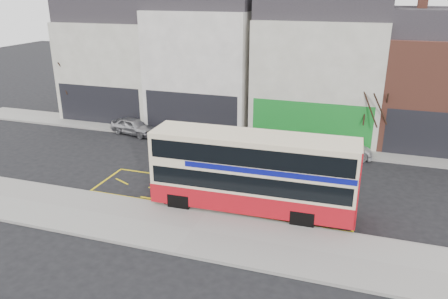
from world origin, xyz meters
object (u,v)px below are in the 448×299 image
(bus_stop_post, at_px, (165,173))
(car_white, at_px, (339,149))
(street_tree_left, at_px, (69,68))
(car_grey, at_px, (246,143))
(double_decker_bus, at_px, (253,172))
(street_tree_right, at_px, (377,99))
(car_silver, at_px, (133,126))

(bus_stop_post, distance_m, car_white, 12.64)
(car_white, bearing_deg, street_tree_left, 68.76)
(car_grey, bearing_deg, car_white, -60.00)
(bus_stop_post, height_order, street_tree_left, street_tree_left)
(double_decker_bus, height_order, car_white, double_decker_bus)
(double_decker_bus, xyz_separation_m, street_tree_left, (-18.77, 11.38, 2.20))
(bus_stop_post, relative_size, car_white, 0.66)
(double_decker_bus, bearing_deg, car_grey, 106.05)
(car_white, relative_size, street_tree_right, 0.80)
(car_white, bearing_deg, street_tree_right, -61.90)
(street_tree_left, bearing_deg, bus_stop_post, -40.55)
(car_grey, relative_size, street_tree_left, 0.71)
(car_silver, xyz_separation_m, car_grey, (9.30, -1.29, 0.11))
(car_white, xyz_separation_m, street_tree_right, (2.00, 1.86, 3.08))
(bus_stop_post, bearing_deg, car_silver, 131.68)
(bus_stop_post, distance_m, street_tree_right, 15.39)
(bus_stop_post, distance_m, street_tree_left, 19.19)
(double_decker_bus, distance_m, street_tree_right, 12.14)
(double_decker_bus, xyz_separation_m, car_silver, (-11.78, 9.03, -1.47))
(car_white, distance_m, street_tree_left, 22.75)
(bus_stop_post, distance_m, car_silver, 12.57)
(car_silver, distance_m, street_tree_right, 17.67)
(double_decker_bus, relative_size, bus_stop_post, 3.51)
(car_white, height_order, street_tree_right, street_tree_right)
(double_decker_bus, xyz_separation_m, street_tree_right, (5.54, 10.69, 1.61))
(car_silver, height_order, street_tree_right, street_tree_right)
(car_grey, xyz_separation_m, street_tree_left, (-16.30, 3.63, 3.57))
(car_silver, bearing_deg, car_grey, -85.63)
(double_decker_bus, bearing_deg, bus_stop_post, -168.58)
(car_silver, bearing_deg, street_tree_right, -72.30)
(street_tree_left, bearing_deg, car_silver, -18.53)
(car_silver, bearing_deg, double_decker_bus, -115.25)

